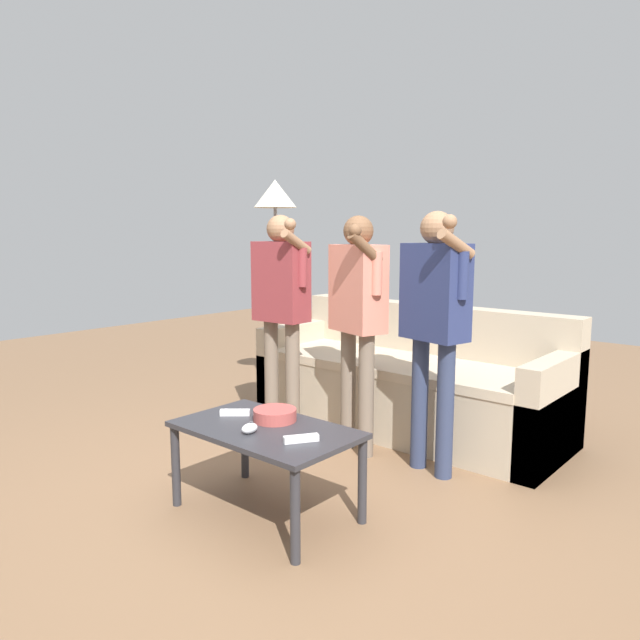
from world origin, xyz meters
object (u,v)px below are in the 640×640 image
(game_remote_nunchuk, at_px, (250,428))
(game_remote_wand_near, at_px, (301,439))
(snack_bowl, at_px, (275,415))
(floor_lamp, at_px, (275,210))
(player_right, at_px, (435,311))
(couch, at_px, (409,384))
(coffee_table, at_px, (266,439))
(game_remote_wand_far, at_px, (235,412))
(player_left, at_px, (281,298))
(player_center, at_px, (357,306))

(game_remote_nunchuk, relative_size, game_remote_wand_near, 0.57)
(snack_bowl, distance_m, floor_lamp, 2.28)
(snack_bowl, height_order, player_right, player_right)
(couch, xyz_separation_m, coffee_table, (0.19, -1.60, 0.07))
(player_right, bearing_deg, game_remote_nunchuk, -107.14)
(coffee_table, bearing_deg, game_remote_wand_far, 173.36)
(game_remote_nunchuk, bearing_deg, coffee_table, 93.64)
(game_remote_nunchuk, distance_m, floor_lamp, 2.45)
(floor_lamp, height_order, player_right, floor_lamp)
(couch, relative_size, game_remote_wand_near, 14.13)
(game_remote_nunchuk, xyz_separation_m, player_left, (-0.81, 1.04, 0.47))
(coffee_table, height_order, floor_lamp, floor_lamp)
(game_remote_nunchuk, xyz_separation_m, player_center, (-0.19, 1.08, 0.46))
(snack_bowl, relative_size, game_remote_nunchuk, 2.46)
(player_center, distance_m, game_remote_wand_far, 1.06)
(couch, distance_m, player_center, 0.88)
(couch, distance_m, player_right, 1.03)
(player_left, distance_m, game_remote_wand_near, 1.53)
(game_remote_nunchuk, relative_size, player_center, 0.06)
(player_right, bearing_deg, game_remote_wand_near, -94.30)
(couch, relative_size, game_remote_wand_far, 15.76)
(player_right, bearing_deg, player_center, -177.85)
(game_remote_wand_near, bearing_deg, player_left, 137.87)
(coffee_table, distance_m, floor_lamp, 2.41)
(player_center, relative_size, game_remote_wand_near, 9.58)
(couch, distance_m, player_left, 1.10)
(floor_lamp, bearing_deg, player_left, -42.86)
(player_center, xyz_separation_m, game_remote_wand_near, (0.45, -1.01, -0.47))
(game_remote_nunchuk, xyz_separation_m, player_right, (0.34, 1.10, 0.47))
(game_remote_nunchuk, relative_size, player_right, 0.06)
(snack_bowl, bearing_deg, floor_lamp, 134.64)
(couch, relative_size, game_remote_nunchuk, 24.86)
(coffee_table, distance_m, player_right, 1.19)
(player_center, xyz_separation_m, game_remote_wand_far, (-0.08, -0.94, -0.47))
(snack_bowl, bearing_deg, player_center, 99.38)
(snack_bowl, relative_size, floor_lamp, 0.12)
(snack_bowl, height_order, player_center, player_center)
(coffee_table, height_order, game_remote_wand_far, game_remote_wand_far)
(snack_bowl, height_order, game_remote_nunchuk, snack_bowl)
(coffee_table, height_order, player_left, player_left)
(snack_bowl, distance_m, game_remote_wand_far, 0.23)
(game_remote_wand_far, bearing_deg, player_right, 57.88)
(snack_bowl, relative_size, game_remote_wand_far, 1.56)
(game_remote_nunchuk, bearing_deg, game_remote_wand_far, 152.10)
(player_left, bearing_deg, player_center, 3.19)
(player_left, bearing_deg, coffee_table, -49.25)
(floor_lamp, bearing_deg, game_remote_wand_far, -51.59)
(snack_bowl, xyz_separation_m, floor_lamp, (-1.41, 1.42, 1.09))
(couch, bearing_deg, player_center, -89.11)
(floor_lamp, relative_size, player_left, 1.20)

